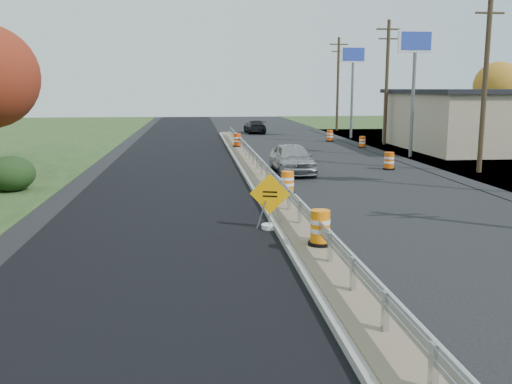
{
  "coord_description": "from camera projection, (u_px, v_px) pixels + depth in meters",
  "views": [
    {
      "loc": [
        -3.19,
        -18.91,
        4.32
      ],
      "look_at": [
        -1.28,
        -1.32,
        1.1
      ],
      "focal_mm": 40.0,
      "sensor_mm": 36.0,
      "label": 1
    }
  ],
  "objects": [
    {
      "name": "barrel_median_mid",
      "position": [
        288.0,
        183.0,
        22.35
      ],
      "size": [
        0.61,
        0.61,
        0.9
      ],
      "color": "black",
      "rests_on": "median"
    },
    {
      "name": "utility_pole_north",
      "position": [
        338.0,
        82.0,
        58.09
      ],
      "size": [
        1.9,
        0.26,
        9.4
      ],
      "color": "#473523",
      "rests_on": "ground"
    },
    {
      "name": "pylon_sign_mid",
      "position": [
        415.0,
        53.0,
        35.21
      ],
      "size": [
        2.2,
        0.3,
        7.9
      ],
      "color": "slate",
      "rests_on": "ground"
    },
    {
      "name": "barrel_median_far",
      "position": [
        237.0,
        140.0,
        40.56
      ],
      "size": [
        0.64,
        0.64,
        0.93
      ],
      "color": "black",
      "rests_on": "median"
    },
    {
      "name": "utility_pole_nmid",
      "position": [
        387.0,
        80.0,
        43.42
      ],
      "size": [
        1.9,
        0.26,
        9.4
      ],
      "color": "#473523",
      "rests_on": "ground"
    },
    {
      "name": "barrel_shoulder_near",
      "position": [
        389.0,
        161.0,
        30.72
      ],
      "size": [
        0.64,
        0.64,
        0.94
      ],
      "color": "black",
      "rests_on": "ground"
    },
    {
      "name": "car_silver",
      "position": [
        292.0,
        158.0,
        29.3
      ],
      "size": [
        2.03,
        4.63,
        1.55
      ],
      "primitive_type": "imported",
      "rotation": [
        0.0,
        0.0,
        0.04
      ],
      "color": "#A2A2A6",
      "rests_on": "ground"
    },
    {
      "name": "barrel_shoulder_far",
      "position": [
        330.0,
        136.0,
        47.1
      ],
      "size": [
        0.63,
        0.63,
        0.93
      ],
      "color": "black",
      "rests_on": "ground"
    },
    {
      "name": "milled_overlay",
      "position": [
        171.0,
        175.0,
        28.92
      ],
      "size": [
        7.2,
        120.0,
        0.01
      ],
      "primitive_type": "cube",
      "color": "black",
      "rests_on": "ground"
    },
    {
      "name": "barrel_shoulder_mid",
      "position": [
        362.0,
        142.0,
        42.18
      ],
      "size": [
        0.57,
        0.57,
        0.83
      ],
      "color": "black",
      "rests_on": "ground"
    },
    {
      "name": "barrel_median_near",
      "position": [
        320.0,
        228.0,
        15.04
      ],
      "size": [
        0.64,
        0.64,
        0.94
      ],
      "color": "black",
      "rests_on": "median"
    },
    {
      "name": "car_dark_far",
      "position": [
        255.0,
        126.0,
        55.87
      ],
      "size": [
        1.98,
        4.51,
        1.29
      ],
      "primitive_type": "imported",
      "rotation": [
        0.0,
        0.0,
        3.18
      ],
      "color": "black",
      "rests_on": "ground"
    },
    {
      "name": "median",
      "position": [
        262.0,
        177.0,
        27.41
      ],
      "size": [
        1.6,
        55.0,
        0.23
      ],
      "color": "gray",
      "rests_on": "ground"
    },
    {
      "name": "guardrail",
      "position": [
        259.0,
        162.0,
        28.28
      ],
      "size": [
        0.1,
        46.15,
        0.72
      ],
      "color": "silver",
      "rests_on": "median"
    },
    {
      "name": "tree_far_yellow",
      "position": [
        498.0,
        86.0,
        54.81
      ],
      "size": [
        4.62,
        4.62,
        6.86
      ],
      "color": "#473523",
      "rests_on": "ground"
    },
    {
      "name": "pylon_sign_north",
      "position": [
        353.0,
        63.0,
        48.9
      ],
      "size": [
        2.2,
        0.3,
        7.9
      ],
      "color": "slate",
      "rests_on": "ground"
    },
    {
      "name": "ground",
      "position": [
        289.0,
        216.0,
        19.61
      ],
      "size": [
        140.0,
        140.0,
        0.0
      ],
      "primitive_type": "plane",
      "color": "black",
      "rests_on": "ground"
    },
    {
      "name": "hedge_north",
      "position": [
        10.0,
        174.0,
        24.17
      ],
      "size": [
        2.09,
        2.09,
        1.52
      ],
      "primitive_type": "ellipsoid",
      "color": "black",
      "rests_on": "ground"
    },
    {
      "name": "utility_pole_smid",
      "position": [
        485.0,
        76.0,
        28.74
      ],
      "size": [
        1.9,
        0.26,
        9.4
      ],
      "color": "#473523",
      "rests_on": "ground"
    },
    {
      "name": "caution_sign",
      "position": [
        270.0,
        215.0,
        17.69
      ],
      "size": [
        1.23,
        0.53,
        1.75
      ],
      "rotation": [
        0.0,
        0.0,
        -0.27
      ],
      "color": "white",
      "rests_on": "ground"
    }
  ]
}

